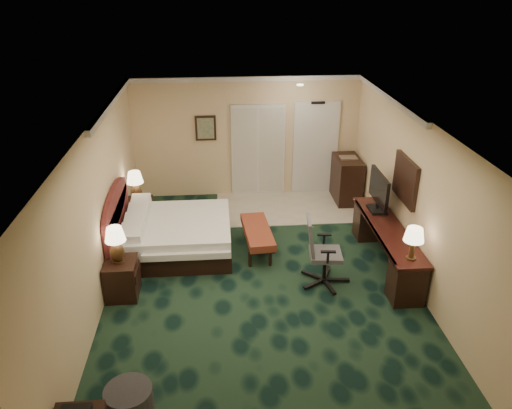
{
  "coord_description": "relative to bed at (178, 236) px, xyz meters",
  "views": [
    {
      "loc": [
        -0.65,
        -6.88,
        4.74
      ],
      "look_at": [
        -0.05,
        0.6,
        1.19
      ],
      "focal_mm": 35.0,
      "sensor_mm": 36.0,
      "label": 1
    }
  ],
  "objects": [
    {
      "name": "wall_art",
      "position": [
        0.54,
        2.46,
        1.3
      ],
      "size": [
        0.45,
        0.06,
        0.55
      ],
      "primitive_type": "cube",
      "color": "#426052",
      "rests_on": "wall_back"
    },
    {
      "name": "desk_lamp",
      "position": [
        3.66,
        -1.82,
        0.7
      ],
      "size": [
        0.37,
        0.37,
        0.54
      ],
      "primitive_type": null,
      "rotation": [
        0.0,
        0.0,
        0.22
      ],
      "color": "black",
      "rests_on": "desk"
    },
    {
      "name": "tv",
      "position": [
        3.65,
        -0.14,
        0.8
      ],
      "size": [
        0.08,
        0.93,
        0.73
      ],
      "primitive_type": "cube",
      "rotation": [
        0.0,
        0.0,
        -0.0
      ],
      "color": "black",
      "rests_on": "desk"
    },
    {
      "name": "wall_front",
      "position": [
        1.44,
        -5.0,
        1.05
      ],
      "size": [
        5.0,
        0.0,
        2.7
      ],
      "primitive_type": "cube",
      "color": "beige",
      "rests_on": "ground"
    },
    {
      "name": "wall_left",
      "position": [
        -1.06,
        -1.25,
        1.05
      ],
      "size": [
        0.0,
        7.5,
        2.7
      ],
      "primitive_type": "cube",
      "color": "beige",
      "rests_on": "ground"
    },
    {
      "name": "wall_mirror",
      "position": [
        3.9,
        -0.65,
        1.25
      ],
      "size": [
        0.05,
        0.95,
        0.75
      ],
      "primitive_type": "cube",
      "color": "white",
      "rests_on": "wall_right"
    },
    {
      "name": "bed",
      "position": [
        0.0,
        0.0,
        0.0
      ],
      "size": [
        1.92,
        1.78,
        0.61
      ],
      "primitive_type": "cube",
      "color": "white",
      "rests_on": "ground"
    },
    {
      "name": "ceiling",
      "position": [
        1.44,
        -1.25,
        2.4
      ],
      "size": [
        5.0,
        7.5,
        0.0
      ],
      "primitive_type": "cube",
      "color": "silver",
      "rests_on": "wall_back"
    },
    {
      "name": "ottoman",
      "position": [
        -0.33,
        -3.79,
        -0.11
      ],
      "size": [
        0.68,
        0.68,
        0.4
      ],
      "primitive_type": "cylinder",
      "rotation": [
        0.0,
        0.0,
        -0.26
      ],
      "color": "#26252A",
      "rests_on": "ground"
    },
    {
      "name": "nightstand_far",
      "position": [
        -0.8,
        0.93,
        -0.0
      ],
      "size": [
        0.49,
        0.56,
        0.61
      ],
      "primitive_type": "cube",
      "color": "black",
      "rests_on": "ground"
    },
    {
      "name": "wall_back",
      "position": [
        1.44,
        2.5,
        1.05
      ],
      "size": [
        5.0,
        0.0,
        2.7
      ],
      "primitive_type": "cube",
      "color": "beige",
      "rests_on": "ground"
    },
    {
      "name": "tile_patch",
      "position": [
        2.34,
        1.65,
        -0.3
      ],
      "size": [
        3.2,
        1.7,
        0.01
      ],
      "primitive_type": "cube",
      "color": "beige",
      "rests_on": "ground"
    },
    {
      "name": "crown_molding",
      "position": [
        1.44,
        -1.25,
        2.35
      ],
      "size": [
        5.0,
        7.5,
        0.1
      ],
      "primitive_type": null,
      "color": "silver",
      "rests_on": "wall_back"
    },
    {
      "name": "floor",
      "position": [
        1.44,
        -1.25,
        -0.3
      ],
      "size": [
        5.0,
        7.5,
        0.0
      ],
      "primitive_type": "cube",
      "color": "black",
      "rests_on": "ground"
    },
    {
      "name": "desk_chair",
      "position": [
        2.48,
        -1.25,
        0.28
      ],
      "size": [
        0.74,
        0.7,
        1.18
      ],
      "primitive_type": null,
      "rotation": [
        0.0,
        0.0,
        -0.1
      ],
      "color": "#474550",
      "rests_on": "ground"
    },
    {
      "name": "lamp_near",
      "position": [
        -0.82,
        -1.34,
        0.61
      ],
      "size": [
        0.39,
        0.39,
        0.6
      ],
      "primitive_type": null,
      "rotation": [
        0.0,
        0.0,
        0.25
      ],
      "color": "black",
      "rests_on": "nightstand_near"
    },
    {
      "name": "desk",
      "position": [
        3.64,
        -0.82,
        0.06
      ],
      "size": [
        0.55,
        2.56,
        0.74
      ],
      "primitive_type": "cube",
      "color": "black",
      "rests_on": "ground"
    },
    {
      "name": "nightstand_near",
      "position": [
        -0.8,
        -1.35,
        0.0
      ],
      "size": [
        0.49,
        0.56,
        0.61
      ],
      "primitive_type": "cube",
      "color": "black",
      "rests_on": "ground"
    },
    {
      "name": "closet_doors",
      "position": [
        1.69,
        2.46,
        0.75
      ],
      "size": [
        1.2,
        0.06,
        2.1
      ],
      "primitive_type": "cube",
      "color": "#BCB8A9",
      "rests_on": "ground"
    },
    {
      "name": "lamp_far",
      "position": [
        -0.84,
        0.96,
        0.6
      ],
      "size": [
        0.33,
        0.33,
        0.6
      ],
      "primitive_type": null,
      "rotation": [
        0.0,
        0.0,
        -0.02
      ],
      "color": "black",
      "rests_on": "nightstand_far"
    },
    {
      "name": "wall_right",
      "position": [
        3.94,
        -1.25,
        1.05
      ],
      "size": [
        0.0,
        7.5,
        2.7
      ],
      "primitive_type": "cube",
      "color": "beige",
      "rests_on": "ground"
    },
    {
      "name": "minibar",
      "position": [
        3.63,
        1.95,
        0.19
      ],
      "size": [
        0.53,
        0.95,
        1.0
      ],
      "primitive_type": "cube",
      "color": "black",
      "rests_on": "ground"
    },
    {
      "name": "bed_bench",
      "position": [
        1.46,
        -0.11,
        -0.08
      ],
      "size": [
        0.56,
        1.36,
        0.45
      ],
      "primitive_type": "cube",
      "rotation": [
        0.0,
        0.0,
        0.08
      ],
      "color": "maroon",
      "rests_on": "ground"
    },
    {
      "name": "headboard",
      "position": [
        -1.0,
        -0.25,
        0.4
      ],
      "size": [
        0.12,
        2.0,
        1.4
      ],
      "primitive_type": null,
      "color": "#441C14",
      "rests_on": "ground"
    },
    {
      "name": "entry_door",
      "position": [
        2.99,
        2.47,
        0.75
      ],
      "size": [
        1.02,
        0.06,
        2.18
      ],
      "primitive_type": "cube",
      "color": "silver",
      "rests_on": "ground"
    }
  ]
}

